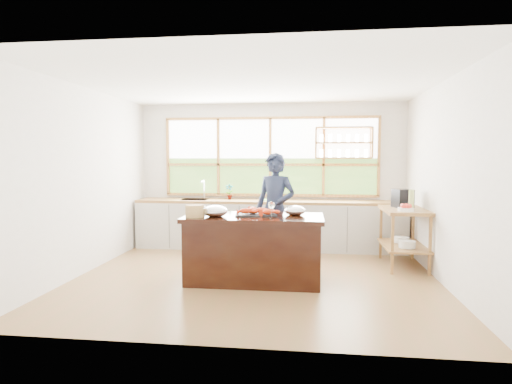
% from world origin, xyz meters
% --- Properties ---
extents(ground_plane, '(5.00, 5.00, 0.00)m').
position_xyz_m(ground_plane, '(0.00, 0.00, 0.00)').
color(ground_plane, brown).
extents(room_shell, '(5.02, 4.52, 2.71)m').
position_xyz_m(room_shell, '(0.02, 0.51, 1.75)').
color(room_shell, silver).
rests_on(room_shell, ground_plane).
extents(back_counter, '(4.90, 0.63, 0.90)m').
position_xyz_m(back_counter, '(-0.02, 1.94, 0.45)').
color(back_counter, beige).
rests_on(back_counter, ground_plane).
extents(right_shelf_unit, '(0.62, 1.10, 0.90)m').
position_xyz_m(right_shelf_unit, '(2.19, 0.89, 0.60)').
color(right_shelf_unit, olive).
rests_on(right_shelf_unit, ground_plane).
extents(island, '(1.85, 0.90, 0.90)m').
position_xyz_m(island, '(0.00, -0.20, 0.45)').
color(island, black).
rests_on(island, ground_plane).
extents(cook, '(0.74, 0.61, 1.76)m').
position_xyz_m(cook, '(0.22, 0.63, 0.88)').
color(cook, '#1A2138').
rests_on(cook, ground_plane).
extents(potted_plant, '(0.16, 0.12, 0.30)m').
position_xyz_m(potted_plant, '(-0.75, 2.00, 1.05)').
color(potted_plant, slate).
rests_on(potted_plant, back_counter).
extents(cutting_board, '(0.44, 0.36, 0.01)m').
position_xyz_m(cutting_board, '(0.10, 1.94, 0.91)').
color(cutting_board, '#6BC243').
rests_on(cutting_board, back_counter).
extents(espresso_machine, '(0.32, 0.34, 0.29)m').
position_xyz_m(espresso_machine, '(2.19, 1.04, 1.04)').
color(espresso_machine, black).
rests_on(espresso_machine, right_shelf_unit).
extents(wine_bottle, '(0.10, 0.10, 0.31)m').
position_xyz_m(wine_bottle, '(2.24, 0.68, 1.05)').
color(wine_bottle, '#ACC365').
rests_on(wine_bottle, right_shelf_unit).
extents(fruit_bowl, '(0.23, 0.23, 0.11)m').
position_xyz_m(fruit_bowl, '(2.14, 0.56, 0.94)').
color(fruit_bowl, white).
rests_on(fruit_bowl, right_shelf_unit).
extents(slate_board, '(0.60, 0.47, 0.02)m').
position_xyz_m(slate_board, '(0.02, -0.14, 0.91)').
color(slate_board, black).
rests_on(slate_board, island).
extents(lobster_pile, '(0.52, 0.44, 0.08)m').
position_xyz_m(lobster_pile, '(0.04, -0.14, 0.96)').
color(lobster_pile, '#D84215').
rests_on(lobster_pile, slate_board).
extents(mixing_bowl_left, '(0.33, 0.33, 0.16)m').
position_xyz_m(mixing_bowl_left, '(-0.50, -0.33, 0.97)').
color(mixing_bowl_left, silver).
rests_on(mixing_bowl_left, island).
extents(mixing_bowl_right, '(0.29, 0.29, 0.14)m').
position_xyz_m(mixing_bowl_right, '(0.54, -0.06, 0.96)').
color(mixing_bowl_right, silver).
rests_on(mixing_bowl_right, island).
extents(wine_glass, '(0.08, 0.08, 0.22)m').
position_xyz_m(wine_glass, '(0.25, -0.42, 1.06)').
color(wine_glass, white).
rests_on(wine_glass, island).
extents(wicker_basket, '(0.25, 0.25, 0.16)m').
position_xyz_m(wicker_basket, '(-0.76, -0.42, 0.98)').
color(wicker_basket, tan).
rests_on(wicker_basket, island).
extents(parchment_roll, '(0.09, 0.30, 0.08)m').
position_xyz_m(parchment_roll, '(-0.79, 0.07, 0.94)').
color(parchment_roll, silver).
rests_on(parchment_roll, island).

